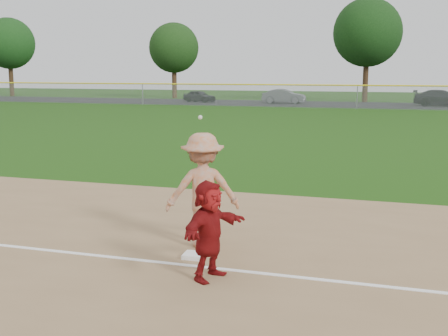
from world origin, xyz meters
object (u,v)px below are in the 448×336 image
(car_mid, at_px, (284,96))
(car_left, at_px, (199,96))
(base_runner, at_px, (209,230))
(first_base, at_px, (194,255))
(car_right, at_px, (442,98))

(car_mid, bearing_deg, car_left, 90.14)
(base_runner, bearing_deg, car_mid, 27.44)
(first_base, distance_m, car_left, 49.26)
(first_base, relative_size, car_left, 0.10)
(first_base, xyz_separation_m, car_right, (7.20, 46.53, 0.69))
(first_base, distance_m, car_mid, 47.19)
(base_runner, xyz_separation_m, car_right, (6.62, 47.39, -0.06))
(car_left, bearing_deg, car_right, -71.03)
(car_left, height_order, car_right, car_right)
(base_runner, distance_m, car_left, 50.25)
(first_base, xyz_separation_m, car_left, (-16.43, 46.43, 0.56))
(car_left, distance_m, car_mid, 8.88)
(car_left, xyz_separation_m, car_right, (23.62, 0.10, 0.13))
(base_runner, bearing_deg, car_left, 37.50)
(first_base, xyz_separation_m, base_runner, (0.58, -0.85, 0.75))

